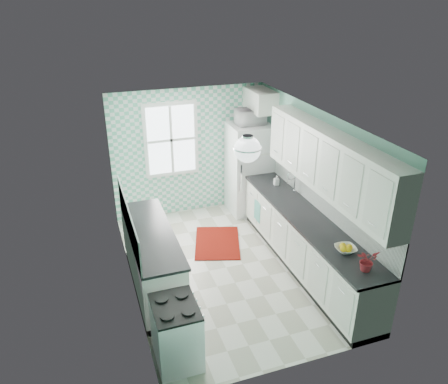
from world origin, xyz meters
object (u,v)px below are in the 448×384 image
object	(u,v)px
fruit_bowl	(345,249)
ceiling_light	(247,149)
potted_plant	(367,260)
microwave	(250,117)
stove	(176,332)
sink	(284,195)
fridge	(249,169)

from	to	relation	value
fruit_bowl	ceiling_light	bearing A→B (deg)	152.19
ceiling_light	potted_plant	bearing A→B (deg)	-42.06
potted_plant	microwave	bearing A→B (deg)	91.40
microwave	potted_plant	bearing A→B (deg)	91.74
ceiling_light	potted_plant	distance (m)	2.04
potted_plant	stove	bearing A→B (deg)	173.76
stove	potted_plant	bearing A→B (deg)	-7.76
sink	potted_plant	distance (m)	2.34
fruit_bowl	potted_plant	bearing A→B (deg)	-90.00
sink	fruit_bowl	xyz separation A→B (m)	(-0.00, -1.89, 0.05)
ceiling_light	fruit_bowl	distance (m)	1.91
ceiling_light	microwave	distance (m)	2.86
sink	fruit_bowl	size ratio (longest dim) A/B	2.03
stove	ceiling_light	bearing A→B (deg)	32.86
fridge	sink	world-z (taller)	fridge
microwave	fruit_bowl	bearing A→B (deg)	91.94
fruit_bowl	microwave	bearing A→B (deg)	91.59
sink	ceiling_light	bearing A→B (deg)	-130.12
stove	fridge	bearing A→B (deg)	54.51
ceiling_light	sink	distance (m)	2.23
ceiling_light	fruit_bowl	size ratio (longest dim) A/B	1.25
fruit_bowl	potted_plant	size ratio (longest dim) A/B	0.98
fridge	fruit_bowl	xyz separation A→B (m)	(0.09, -3.24, 0.07)
stove	sink	world-z (taller)	sink
ceiling_light	fridge	world-z (taller)	ceiling_light
stove	potted_plant	world-z (taller)	potted_plant
stove	fruit_bowl	world-z (taller)	fruit_bowl
potted_plant	ceiling_light	bearing A→B (deg)	137.94
ceiling_light	microwave	xyz separation A→B (m)	(1.11, 2.61, -0.37)
fruit_bowl	fridge	bearing A→B (deg)	91.60
fruit_bowl	potted_plant	distance (m)	0.46
fridge	fruit_bowl	size ratio (longest dim) A/B	6.46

